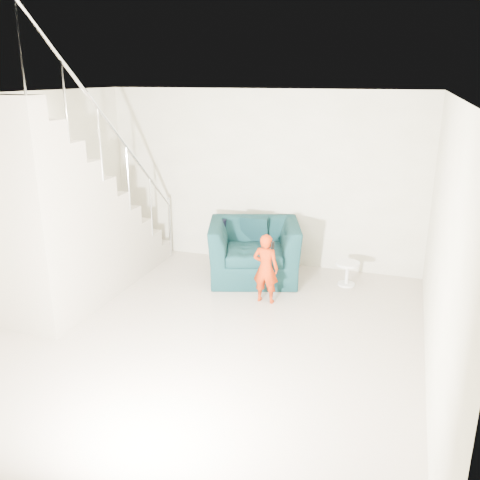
{
  "coord_description": "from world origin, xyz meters",
  "views": [
    {
      "loc": [
        2.12,
        -4.74,
        2.9
      ],
      "look_at": [
        0.15,
        1.2,
        0.85
      ],
      "focal_mm": 38.0,
      "sensor_mm": 36.0,
      "label": 1
    }
  ],
  "objects_px": {
    "toddler": "(266,268)",
    "side_table": "(347,270)",
    "armchair": "(254,250)",
    "staircase": "(68,231)"
  },
  "relations": [
    {
      "from": "toddler",
      "to": "side_table",
      "type": "xyz_separation_m",
      "value": [
        0.96,
        0.9,
        -0.24
      ]
    },
    {
      "from": "toddler",
      "to": "staircase",
      "type": "height_order",
      "value": "staircase"
    },
    {
      "from": "toddler",
      "to": "staircase",
      "type": "xyz_separation_m",
      "value": [
        -2.48,
        -0.71,
        0.48
      ]
    },
    {
      "from": "armchair",
      "to": "side_table",
      "type": "distance_m",
      "value": 1.38
    },
    {
      "from": "armchair",
      "to": "staircase",
      "type": "relative_size",
      "value": 0.36
    },
    {
      "from": "armchair",
      "to": "toddler",
      "type": "xyz_separation_m",
      "value": [
        0.39,
        -0.77,
        0.05
      ]
    },
    {
      "from": "side_table",
      "to": "staircase",
      "type": "distance_m",
      "value": 3.87
    },
    {
      "from": "armchair",
      "to": "toddler",
      "type": "distance_m",
      "value": 0.87
    },
    {
      "from": "toddler",
      "to": "side_table",
      "type": "bearing_deg",
      "value": -134.94
    },
    {
      "from": "side_table",
      "to": "armchair",
      "type": "bearing_deg",
      "value": -174.53
    }
  ]
}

